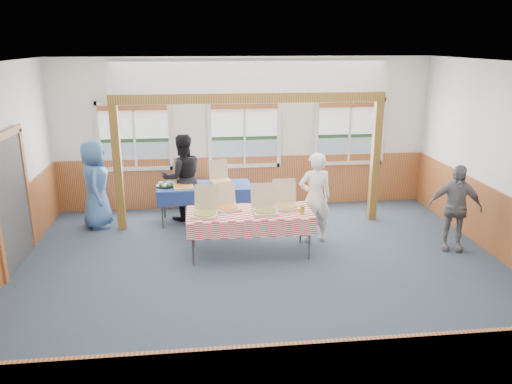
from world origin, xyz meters
TOP-DOWN VIEW (x-y plane):
  - floor at (0.00, 0.00)m, footprint 8.00×8.00m
  - ceiling at (0.00, 0.00)m, footprint 8.00×8.00m
  - wall_back at (0.00, 3.50)m, footprint 8.00×0.00m
  - wall_front at (0.00, -3.50)m, footprint 8.00×0.00m
  - wainscot_back at (0.00, 3.48)m, footprint 7.98×0.05m
  - wainscot_right at (3.98, 0.00)m, footprint 0.05×6.98m
  - cased_opening at (-3.96, 0.90)m, footprint 0.06×1.30m
  - window_left at (-2.30, 3.46)m, footprint 1.56×0.10m
  - window_mid at (0.00, 3.46)m, footprint 1.56×0.10m
  - window_right at (2.30, 3.46)m, footprint 1.56×0.10m
  - post_left at (-2.50, 2.30)m, footprint 0.15×0.15m
  - post_right at (2.50, 2.30)m, footprint 0.15×0.15m
  - cross_beam at (0.00, 2.30)m, footprint 5.15×0.18m
  - table_left at (-0.90, 2.54)m, footprint 1.93×1.10m
  - table_right at (-0.16, 0.86)m, footprint 2.21×1.23m
  - pizza_box_a at (-1.30, 2.44)m, footprint 0.40×0.48m
  - pizza_box_b at (-0.55, 2.71)m, footprint 0.48×0.55m
  - pizza_box_c at (-0.90, 0.76)m, footprint 0.51×0.58m
  - pizza_box_d at (-0.52, 1.05)m, footprint 0.48×0.54m
  - pizza_box_e at (0.09, 0.78)m, footprint 0.43×0.52m
  - pizza_box_f at (0.49, 1.00)m, footprint 0.42×0.51m
  - veggie_tray at (-1.65, 2.54)m, footprint 0.38×0.38m
  - drink_glass at (0.69, 0.61)m, footprint 0.07×0.07m
  - woman_white at (1.06, 1.29)m, footprint 0.63×0.43m
  - woman_black at (-1.32, 2.75)m, footprint 1.00×0.87m
  - man_blue at (-2.98, 2.49)m, footprint 0.64×0.89m
  - person_grey at (3.36, 0.65)m, footprint 0.96×0.64m

SIDE VIEW (x-z plane):
  - floor at x=0.00m, z-range 0.00..0.00m
  - wainscot_back at x=0.00m, z-range 0.00..1.10m
  - wainscot_right at x=3.98m, z-range 0.00..1.10m
  - table_left at x=-0.90m, z-range 0.32..1.08m
  - table_right at x=-0.16m, z-range 0.33..1.09m
  - person_grey at x=3.36m, z-range 0.00..1.52m
  - veggie_tray at x=-1.65m, z-range 0.74..0.83m
  - pizza_box_a at x=-1.30m, z-range 0.62..1.03m
  - pizza_box_d at x=-0.52m, z-range 0.61..1.03m
  - pizza_box_b at x=-0.55m, z-range 0.61..1.04m
  - pizza_box_e at x=0.09m, z-range 0.60..1.05m
  - pizza_box_f at x=0.49m, z-range 0.60..1.05m
  - woman_white at x=1.06m, z-range 0.00..1.65m
  - pizza_box_c at x=-0.90m, z-range 0.60..1.05m
  - drink_glass at x=0.69m, z-range 0.76..0.91m
  - man_blue at x=-2.98m, z-range 0.00..1.72m
  - woman_black at x=-1.32m, z-range 0.00..1.75m
  - cased_opening at x=-3.96m, z-range 0.00..2.10m
  - post_left at x=-2.50m, z-range 0.00..2.40m
  - post_right at x=2.50m, z-range 0.00..2.40m
  - wall_back at x=0.00m, z-range -2.40..5.60m
  - wall_front at x=0.00m, z-range -2.40..5.60m
  - window_left at x=-2.30m, z-range 0.95..2.41m
  - window_mid at x=0.00m, z-range 0.95..2.41m
  - window_right at x=2.30m, z-range 0.95..2.41m
  - cross_beam at x=0.00m, z-range 2.40..2.58m
  - ceiling at x=0.00m, z-range 3.20..3.20m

